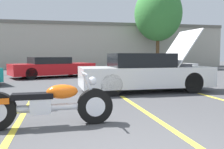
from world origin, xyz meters
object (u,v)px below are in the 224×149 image
(tree_background, at_px, (158,14))
(motorcycle, at_px, (48,104))
(parked_car_right_row, at_px, (164,66))
(parked_car_mid_row, at_px, (52,67))
(show_car_hood_open, at_px, (145,73))

(tree_background, height_order, motorcycle, tree_background)
(motorcycle, relative_size, parked_car_right_row, 0.51)
(tree_background, relative_size, parked_car_mid_row, 1.53)
(tree_background, distance_m, parked_car_mid_row, 13.00)
(parked_car_mid_row, bearing_deg, show_car_hood_open, -83.71)
(motorcycle, bearing_deg, parked_car_right_row, 54.54)
(motorcycle, relative_size, show_car_hood_open, 0.52)
(tree_background, xyz_separation_m, motorcycle, (-9.39, -17.75, -4.72))
(tree_background, bearing_deg, parked_car_right_row, -109.01)
(parked_car_mid_row, bearing_deg, motorcycle, -110.06)
(show_car_hood_open, relative_size, parked_car_mid_row, 0.92)
(tree_background, height_order, parked_car_mid_row, tree_background)
(tree_background, distance_m, motorcycle, 20.63)
(parked_car_right_row, bearing_deg, tree_background, 54.31)
(motorcycle, xyz_separation_m, show_car_hood_open, (3.18, 3.74, 0.25))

